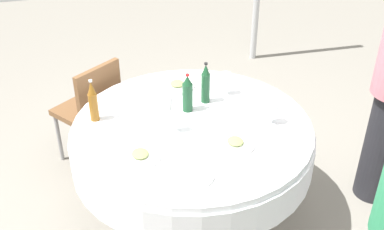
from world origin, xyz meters
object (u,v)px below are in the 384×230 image
at_px(bottle_dark_green_far, 206,84).
at_px(wine_glass_right, 226,79).
at_px(bottle_amber_inner, 93,102).
at_px(plate_front, 177,85).
at_px(wine_glass_left, 176,118).
at_px(chair_north, 92,106).
at_px(wine_glass_outer, 273,109).
at_px(plate_east, 140,156).
at_px(plate_near, 194,176).
at_px(dining_table, 192,143).
at_px(plate_mid, 235,143).
at_px(bottle_dark_green_rear, 187,94).

distance_m(bottle_dark_green_far, wine_glass_right, 0.18).
relative_size(bottle_amber_inner, plate_front, 1.16).
bearing_deg(bottle_amber_inner, bottle_dark_green_far, -87.37).
bearing_deg(wine_glass_left, chair_north, 30.12).
distance_m(bottle_amber_inner, bottle_dark_green_far, 0.74).
xyz_separation_m(bottle_amber_inner, wine_glass_right, (0.10, -0.90, -0.01)).
relative_size(bottle_dark_green_far, plate_front, 1.18).
distance_m(wine_glass_outer, wine_glass_left, 0.60).
bearing_deg(bottle_dark_green_far, wine_glass_outer, -137.15).
height_order(plate_front, plate_east, same).
xyz_separation_m(plate_near, plate_front, (0.99, -0.14, 0.00)).
xyz_separation_m(wine_glass_outer, chair_north, (0.87, 1.06, -0.32)).
xyz_separation_m(dining_table, wine_glass_right, (0.31, -0.32, 0.26)).
height_order(wine_glass_right, chair_north, wine_glass_right).
bearing_deg(plate_mid, plate_near, 125.30).
xyz_separation_m(bottle_dark_green_rear, wine_glass_outer, (-0.28, -0.47, -0.02)).
bearing_deg(dining_table, plate_mid, -145.58).
height_order(wine_glass_left, chair_north, same).
relative_size(wine_glass_left, plate_mid, 0.56).
height_order(plate_mid, plate_near, plate_mid).
relative_size(dining_table, wine_glass_left, 11.73).
bearing_deg(plate_front, bottle_dark_green_rear, 178.62).
xyz_separation_m(bottle_dark_green_far, plate_front, (0.25, 0.13, -0.12)).
distance_m(bottle_dark_green_far, chair_north, 0.96).
height_order(bottle_dark_green_far, plate_mid, bottle_dark_green_far).
distance_m(bottle_dark_green_far, plate_near, 0.80).
height_order(dining_table, plate_front, plate_front).
bearing_deg(plate_front, chair_north, 66.18).
relative_size(bottle_dark_green_far, chair_north, 0.33).
bearing_deg(plate_east, wine_glass_outer, -80.70).
distance_m(wine_glass_right, chair_north, 1.06).
bearing_deg(chair_north, dining_table, -90.00).
height_order(bottle_amber_inner, wine_glass_right, bottle_amber_inner).
xyz_separation_m(plate_near, chair_north, (1.25, 0.46, -0.23)).
bearing_deg(wine_glass_left, dining_table, -67.27).
distance_m(bottle_dark_green_rear, plate_near, 0.69).
xyz_separation_m(bottle_dark_green_far, chair_north, (0.51, 0.73, -0.36)).
relative_size(plate_front, plate_east, 1.03).
bearing_deg(plate_mid, bottle_amber_inner, 57.66).
xyz_separation_m(bottle_dark_green_far, wine_glass_outer, (-0.36, -0.33, -0.04)).
bearing_deg(bottle_dark_green_rear, dining_table, 174.89).
height_order(plate_mid, plate_east, same).
bearing_deg(bottle_dark_green_far, plate_mid, -176.61).
bearing_deg(plate_near, dining_table, -13.60).
bearing_deg(bottle_dark_green_far, plate_near, 159.42).
distance_m(bottle_dark_green_rear, wine_glass_outer, 0.55).
distance_m(plate_front, plate_east, 0.84).
xyz_separation_m(wine_glass_outer, plate_near, (-0.38, 0.61, -0.09)).
bearing_deg(plate_east, bottle_amber_inner, 24.52).
height_order(wine_glass_right, plate_mid, wine_glass_right).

